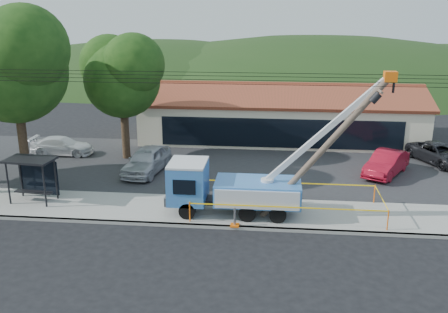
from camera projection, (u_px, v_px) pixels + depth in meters
name	position (u px, v px, depth m)	size (l,w,h in m)	color
ground	(194.00, 247.00, 22.91)	(120.00, 120.00, 0.00)	black
curb	(201.00, 226.00, 24.89)	(60.00, 0.25, 0.15)	#9A9990
sidewalk	(206.00, 211.00, 26.70)	(60.00, 4.00, 0.15)	#9A9990
parking_lot	(222.00, 165.00, 34.32)	(60.00, 12.00, 0.10)	#28282B
strip_mall	(280.00, 116.00, 40.98)	(22.50, 8.53, 4.67)	beige
tree_west_near	(13.00, 60.00, 29.50)	(7.56, 6.72, 10.80)	#332316
tree_lot	(122.00, 72.00, 34.15)	(6.30, 5.60, 8.94)	#332316
hill_west	(155.00, 77.00, 76.70)	(78.40, 56.00, 28.00)	#1E3B15
hill_center	(319.00, 79.00, 74.26)	(89.60, 64.00, 32.00)	#1E3B15
utility_truck	(231.00, 187.00, 25.89)	(11.09, 3.69, 7.54)	black
leaning_pole	(330.00, 142.00, 24.46)	(6.08, 1.80, 7.50)	brown
bus_shelter	(33.00, 169.00, 27.48)	(2.72, 1.83, 2.49)	black
caution_tape	(286.00, 198.00, 26.21)	(9.78, 3.58, 1.04)	#FF660D
car_silver	(147.00, 174.00, 32.77)	(1.99, 4.94, 1.68)	#B7B9BF
car_red	(385.00, 176.00, 32.38)	(1.62, 4.63, 1.53)	#A71025
car_white	(63.00, 156.00, 36.73)	(1.83, 4.51, 1.31)	white
car_dark	(438.00, 165.00, 34.68)	(2.30, 4.99, 1.39)	black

